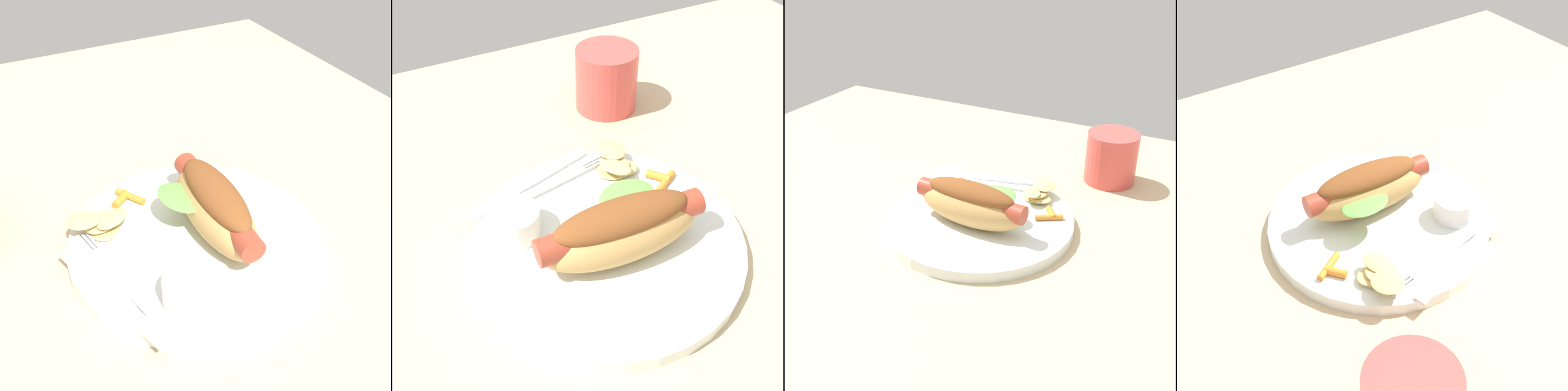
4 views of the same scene
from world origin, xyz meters
TOP-DOWN VIEW (x-y plane):
  - ground_plane at (0.00, 0.00)cm, footprint 120.00×90.00cm
  - plate at (-0.46, 0.56)cm, footprint 27.06×27.06cm
  - hot_dog at (-0.36, 2.83)cm, footprint 16.50×9.15cm
  - sauce_ramekin at (7.89, -4.14)cm, footprint 5.02×5.02cm
  - fork at (2.17, -8.79)cm, footprint 15.43×3.85cm
  - knife at (3.73, -10.35)cm, footprint 15.63×5.74cm
  - chips_pile at (-5.60, -7.95)cm, footprint 5.37×7.49cm
  - carrot_garnish at (-9.19, -3.72)cm, footprint 3.81×3.86cm
  - drinking_cup at (-12.52, -22.30)cm, footprint 8.34×8.34cm

SIDE VIEW (x-z plane):
  - ground_plane at x=0.00cm, z-range -1.80..0.00cm
  - plate at x=-0.46cm, z-range 0.00..1.60cm
  - knife at x=3.73cm, z-range 1.60..1.96cm
  - fork at x=2.17cm, z-range 1.60..2.00cm
  - carrot_garnish at x=-9.19cm, z-range 1.57..2.48cm
  - chips_pile at x=-5.60cm, z-range 1.53..3.76cm
  - sauce_ramekin at x=7.89cm, z-range 1.60..4.58cm
  - drinking_cup at x=-12.52cm, z-range 0.00..8.43cm
  - hot_dog at x=-0.36cm, z-range 1.81..8.09cm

